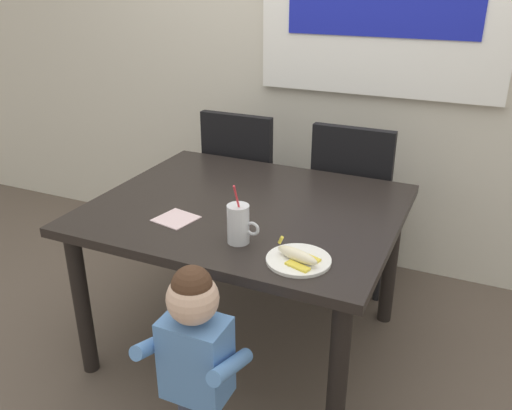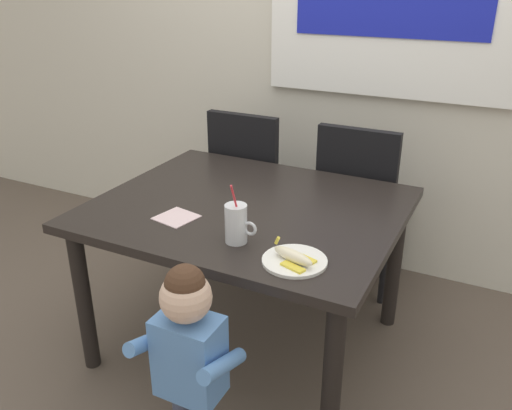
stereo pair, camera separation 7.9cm
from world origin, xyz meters
name	(u,v)px [view 1 (the left image)]	position (x,y,z in m)	size (l,w,h in m)	color
ground_plane	(247,342)	(0.00, 0.00, 0.00)	(24.00, 24.00, 0.00)	brown
back_wall	(331,14)	(0.01, 1.10, 1.45)	(6.40, 0.17, 2.90)	beige
dining_table	(247,224)	(0.00, 0.00, 0.64)	(1.30, 1.09, 0.74)	black
dining_chair_left	(246,180)	(-0.35, 0.73, 0.54)	(0.44, 0.45, 0.96)	black
dining_chair_right	(354,197)	(0.30, 0.73, 0.54)	(0.44, 0.44, 0.96)	black
toddler_standing	(195,350)	(0.15, -0.71, 0.53)	(0.33, 0.24, 0.84)	#3F4760
milk_cup	(239,226)	(0.12, -0.33, 0.80)	(0.13, 0.09, 0.25)	silver
snack_plate	(299,260)	(0.38, -0.37, 0.74)	(0.23, 0.23, 0.01)	white
peeled_banana	(298,256)	(0.38, -0.39, 0.77)	(0.18, 0.13, 0.07)	#F4EAC6
paper_napkin	(176,219)	(-0.20, -0.25, 0.74)	(0.15, 0.15, 0.00)	silver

